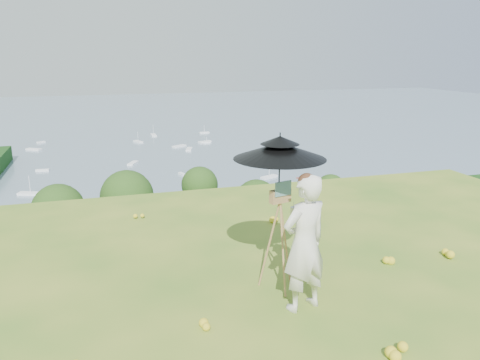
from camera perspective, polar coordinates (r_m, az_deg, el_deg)
name	(u,v)px	position (r m, az deg, el deg)	size (l,w,h in m)	color
ground	(361,359)	(5.61, 14.55, -20.38)	(14.00, 14.00, 0.00)	#437621
shoreline_tier	(129,280)	(88.10, -13.35, -11.76)	(170.00, 28.00, 8.00)	gray
bay_water	(108,130)	(246.69, -15.75, 5.87)	(700.00, 700.00, 0.00)	slate
slope_trees	(143,267)	(42.98, -11.71, -10.30)	(110.00, 50.00, 6.00)	#214314
harbor_town	(127,246)	(85.41, -13.61, -7.87)	(110.00, 22.00, 5.00)	silver
moored_boats	(75,166)	(169.22, -19.42, 1.65)	(140.00, 140.00, 0.70)	white
wildflowers	(350,341)	(5.75, 13.26, -18.59)	(10.00, 10.50, 0.12)	gold
painter	(304,243)	(6.01, 7.86, -7.66)	(0.66, 0.43, 1.81)	silver
field_easel	(279,236)	(6.53, 4.82, -6.76)	(0.60, 0.60, 1.58)	olive
sun_umbrella	(279,167)	(6.25, 4.83, 1.61)	(1.24, 1.24, 0.92)	black
painter_cap	(307,178)	(5.73, 8.17, 0.23)	(0.21, 0.26, 0.10)	#BD6868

